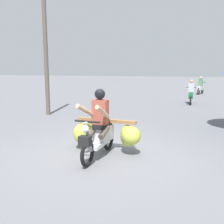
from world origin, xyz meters
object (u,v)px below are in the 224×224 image
Objects in this scene: motorbike_distant_ahead_right at (191,94)px; motorbike_main_loaded at (103,131)px; utility_pole at (46,55)px; motorbike_distant_ahead_left at (200,87)px.

motorbike_main_loaded is at bearing -101.30° from motorbike_distant_ahead_right.
motorbike_distant_ahead_right is 8.32m from utility_pole.
motorbike_main_loaded is 6.17m from utility_pole.
motorbike_main_loaded is at bearing -99.33° from motorbike_distant_ahead_left.
motorbike_distant_ahead_left is at bearing 60.20° from utility_pole.
motorbike_main_loaded reaches higher than motorbike_distant_ahead_right.
utility_pole is (-4.05, 4.19, 2.03)m from motorbike_main_loaded.
utility_pole reaches higher than motorbike_main_loaded.
motorbike_distant_ahead_left and motorbike_distant_ahead_right have the same top height.
motorbike_main_loaded is 9.81m from motorbike_distant_ahead_right.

